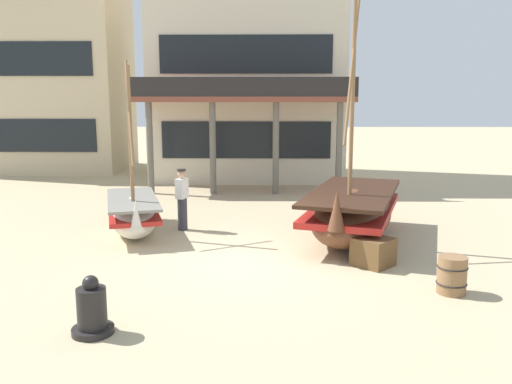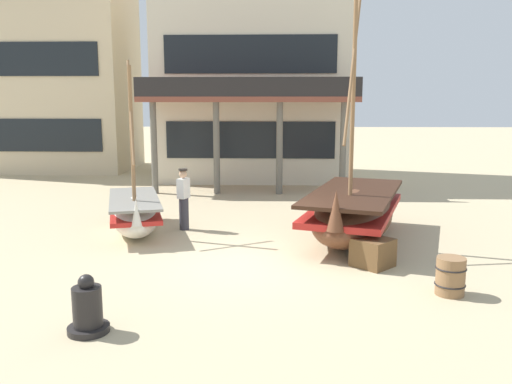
# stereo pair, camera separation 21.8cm
# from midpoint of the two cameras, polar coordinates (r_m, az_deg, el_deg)

# --- Properties ---
(ground_plane) EXTENTS (120.00, 120.00, 0.00)m
(ground_plane) POSITION_cam_midpoint_polar(r_m,az_deg,el_deg) (11.57, 0.37, -7.71)
(ground_plane) COLOR tan
(fishing_boat_near_left) EXTENTS (3.29, 5.07, 6.89)m
(fishing_boat_near_left) POSITION_cam_midpoint_polar(r_m,az_deg,el_deg) (13.51, 10.98, -2.22)
(fishing_boat_near_left) COLOR brown
(fishing_boat_near_left) RESTS_ON ground
(fishing_boat_centre_large) EXTENTS (2.21, 3.74, 4.55)m
(fishing_boat_centre_large) POSITION_cam_midpoint_polar(r_m,az_deg,el_deg) (14.41, -12.63, -2.20)
(fishing_boat_centre_large) COLOR silver
(fishing_boat_centre_large) RESTS_ON ground
(fisherman_by_hull) EXTENTS (0.33, 0.41, 1.68)m
(fisherman_by_hull) POSITION_cam_midpoint_polar(r_m,az_deg,el_deg) (14.42, -7.43, -0.84)
(fisherman_by_hull) COLOR #33333D
(fisherman_by_hull) RESTS_ON ground
(capstan_winch) EXTENTS (0.64, 0.64, 0.92)m
(capstan_winch) POSITION_cam_midpoint_polar(r_m,az_deg,el_deg) (8.54, -17.10, -12.12)
(capstan_winch) COLOR black
(capstan_winch) RESTS_ON ground
(wooden_barrel) EXTENTS (0.56, 0.56, 0.70)m
(wooden_barrel) POSITION_cam_midpoint_polar(r_m,az_deg,el_deg) (10.33, 20.92, -8.53)
(wooden_barrel) COLOR olive
(wooden_barrel) RESTS_ON ground
(cargo_crate) EXTENTS (1.03, 1.03, 0.61)m
(cargo_crate) POSITION_cam_midpoint_polar(r_m,az_deg,el_deg) (11.56, 13.09, -6.41)
(cargo_crate) COLOR brown
(cargo_crate) RESTS_ON ground
(harbor_building_main) EXTENTS (8.61, 8.24, 10.62)m
(harbor_building_main) POSITION_cam_midpoint_polar(r_m,az_deg,el_deg) (24.57, -0.07, 14.11)
(harbor_building_main) COLOR beige
(harbor_building_main) RESTS_ON ground
(harbor_building_annex) EXTENTS (8.69, 5.36, 10.67)m
(harbor_building_annex) POSITION_cam_midpoint_polar(r_m,az_deg,el_deg) (29.18, -21.60, 12.86)
(harbor_building_annex) COLOR beige
(harbor_building_annex) RESTS_ON ground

